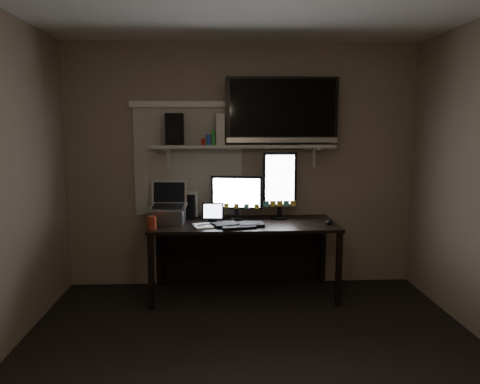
{
  "coord_description": "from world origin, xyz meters",
  "views": [
    {
      "loc": [
        -0.26,
        -3.03,
        1.66
      ],
      "look_at": [
        -0.05,
        1.25,
        1.06
      ],
      "focal_mm": 35.0,
      "sensor_mm": 36.0,
      "label": 1
    }
  ],
  "objects": [
    {
      "name": "sticky_notes",
      "position": [
        -0.15,
        1.34,
        0.73
      ],
      "size": [
        0.32,
        0.27,
        0.0
      ],
      "primitive_type": null,
      "rotation": [
        0.0,
        0.0,
        -0.33
      ],
      "color": "gold",
      "rests_on": "desk"
    },
    {
      "name": "wall_shelf",
      "position": [
        0.0,
        1.62,
        1.46
      ],
      "size": [
        1.8,
        0.35,
        0.03
      ],
      "primitive_type": "cube",
      "color": "#A5A5A1",
      "rests_on": "back_wall"
    },
    {
      "name": "game_console",
      "position": [
        -0.22,
        1.61,
        1.63
      ],
      "size": [
        0.08,
        0.25,
        0.3
      ],
      "primitive_type": "cube",
      "rotation": [
        0.0,
        0.0,
        0.03
      ],
      "color": "beige",
      "rests_on": "wall_shelf"
    },
    {
      "name": "monitor_portrait",
      "position": [
        0.37,
        1.63,
        1.07
      ],
      "size": [
        0.34,
        0.07,
        0.69
      ],
      "primitive_type": "cube",
      "rotation": [
        0.0,
        0.0,
        0.02
      ],
      "color": "black",
      "rests_on": "desk"
    },
    {
      "name": "mouse",
      "position": [
        0.81,
        1.32,
        0.75
      ],
      "size": [
        0.1,
        0.13,
        0.04
      ],
      "primitive_type": "ellipsoid",
      "rotation": [
        0.0,
        0.0,
        -0.28
      ],
      "color": "black",
      "rests_on": "desk"
    },
    {
      "name": "monitor_landscape",
      "position": [
        -0.06,
        1.59,
        0.95
      ],
      "size": [
        0.51,
        0.12,
        0.45
      ],
      "primitive_type": "cube",
      "rotation": [
        0.0,
        0.0,
        -0.14
      ],
      "color": "black",
      "rests_on": "desk"
    },
    {
      "name": "floor",
      "position": [
        0.0,
        0.0,
        0.0
      ],
      "size": [
        3.6,
        3.6,
        0.0
      ],
      "primitive_type": "plane",
      "color": "black",
      "rests_on": "ground"
    },
    {
      "name": "window_blinds",
      "position": [
        -0.55,
        1.79,
        1.3
      ],
      "size": [
        1.1,
        0.02,
        1.1
      ],
      "primitive_type": "cube",
      "color": "beige",
      "rests_on": "back_wall"
    },
    {
      "name": "cup",
      "position": [
        -0.85,
        1.17,
        0.79
      ],
      "size": [
        0.08,
        0.08,
        0.12
      ],
      "primitive_type": "cylinder",
      "rotation": [
        0.0,
        0.0,
        0.0
      ],
      "color": "maroon",
      "rests_on": "desk"
    },
    {
      "name": "bottles",
      "position": [
        -0.31,
        1.54,
        1.55
      ],
      "size": [
        0.23,
        0.08,
        0.15
      ],
      "primitive_type": null,
      "rotation": [
        0.0,
        0.0,
        0.15
      ],
      "color": "#A50F0C",
      "rests_on": "wall_shelf"
    },
    {
      "name": "file_sorter",
      "position": [
        -0.58,
        1.68,
        0.86
      ],
      "size": [
        0.22,
        0.14,
        0.27
      ],
      "primitive_type": "cube",
      "rotation": [
        0.0,
        0.0,
        -0.22
      ],
      "color": "black",
      "rests_on": "desk"
    },
    {
      "name": "tablet",
      "position": [
        -0.3,
        1.5,
        0.82
      ],
      "size": [
        0.22,
        0.11,
        0.19
      ],
      "primitive_type": "cube",
      "rotation": [
        0.0,
        0.0,
        -0.08
      ],
      "color": "black",
      "rests_on": "desk"
    },
    {
      "name": "tv",
      "position": [
        0.39,
        1.62,
        1.81
      ],
      "size": [
        1.11,
        0.22,
        0.66
      ],
      "primitive_type": "cube",
      "rotation": [
        0.0,
        0.0,
        0.02
      ],
      "color": "black",
      "rests_on": "wall_shelf"
    },
    {
      "name": "back_wall",
      "position": [
        0.0,
        1.8,
        1.25
      ],
      "size": [
        3.6,
        0.0,
        3.6
      ],
      "primitive_type": "plane",
      "rotation": [
        1.57,
        0.0,
        0.0
      ],
      "color": "#7E6E5A",
      "rests_on": "floor"
    },
    {
      "name": "notepad",
      "position": [
        -0.39,
        1.27,
        0.74
      ],
      "size": [
        0.21,
        0.26,
        0.01
      ],
      "primitive_type": "cube",
      "rotation": [
        0.0,
        0.0,
        0.23
      ],
      "color": "silver",
      "rests_on": "desk"
    },
    {
      "name": "keyboard",
      "position": [
        -0.06,
        1.28,
        0.74
      ],
      "size": [
        0.51,
        0.29,
        0.03
      ],
      "primitive_type": "cube",
      "rotation": [
        0.0,
        0.0,
        0.22
      ],
      "color": "black",
      "rests_on": "desk"
    },
    {
      "name": "speaker",
      "position": [
        -0.67,
        1.61,
        1.63
      ],
      "size": [
        0.17,
        0.2,
        0.31
      ],
      "primitive_type": "cube",
      "rotation": [
        0.0,
        0.0,
        -0.0
      ],
      "color": "black",
      "rests_on": "wall_shelf"
    },
    {
      "name": "laptop",
      "position": [
        -0.73,
        1.45,
        0.93
      ],
      "size": [
        0.37,
        0.31,
        0.39
      ],
      "primitive_type": "cube",
      "rotation": [
        0.0,
        0.0,
        -0.06
      ],
      "color": "#B2B3B7",
      "rests_on": "desk"
    },
    {
      "name": "desk",
      "position": [
        0.0,
        1.55,
        0.55
      ],
      "size": [
        1.8,
        0.75,
        0.73
      ],
      "color": "black",
      "rests_on": "floor"
    }
  ]
}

